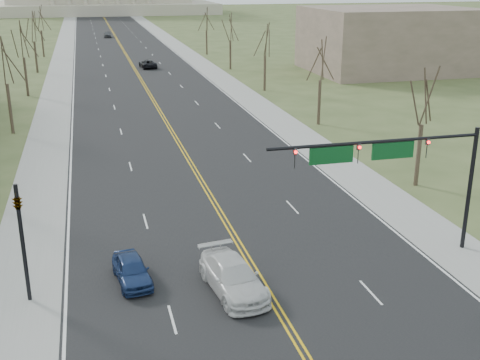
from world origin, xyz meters
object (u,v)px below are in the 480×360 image
signal_mast (391,159)px  car_sb_outer_second (132,270)px  car_far_nb (148,64)px  signal_left (21,230)px  car_sb_inner_second (233,277)px  car_far_sb (107,34)px

signal_mast → car_sb_outer_second: bearing=177.6°
signal_mast → car_far_nb: (-5.17, 75.29, -5.04)m
car_far_nb → signal_left: bearing=73.9°
signal_mast → car_sb_inner_second: signal_mast is taller
car_sb_inner_second → car_far_sb: bearing=82.6°
car_sb_outer_second → car_far_sb: bearing=80.9°
signal_left → car_far_sb: (9.47, 129.33, -2.94)m
signal_mast → signal_left: size_ratio=2.02×
car_far_nb → car_sb_inner_second: bearing=81.4°
car_sb_inner_second → car_far_nb: (3.93, 76.93, -0.10)m
car_sb_outer_second → car_far_nb: 75.21m
car_sb_inner_second → car_sb_outer_second: bearing=147.6°
car_sb_outer_second → car_far_sb: 128.82m
signal_left → car_far_nb: (13.77, 75.29, -3.00)m
signal_left → car_sb_inner_second: bearing=-9.5°
signal_mast → car_sb_inner_second: size_ratio=2.18×
signal_left → car_sb_inner_second: (9.85, -1.65, -2.90)m
car_far_nb → car_far_sb: (-4.30, 54.04, 0.06)m
car_sb_outer_second → car_far_sb: (4.45, 128.74, 0.09)m
signal_left → car_far_nb: signal_left is taller
car_sb_inner_second → car_far_sb: 130.98m
signal_left → car_sb_outer_second: signal_left is taller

